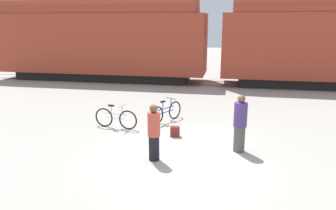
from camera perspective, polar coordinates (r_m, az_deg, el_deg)
ground_plane at (r=9.64m, az=3.69°, el=-8.07°), size 80.00×80.00×0.00m
freight_train at (r=19.97m, az=8.06°, el=12.03°), size 27.51×2.93×5.54m
rail_near at (r=19.59m, az=7.65°, el=3.40°), size 39.51×0.07×0.01m
rail_far at (r=21.00m, az=7.90°, el=4.12°), size 39.51×0.07×0.01m
bicycle_silver at (r=11.69m, az=-9.07°, el=-2.27°), size 1.63×0.46×0.86m
bicycle_blue at (r=12.27m, az=-0.34°, el=-1.28°), size 0.89×1.54×0.87m
person_in_red at (r=8.80m, az=-2.47°, el=-4.84°), size 0.34×0.34×1.57m
person_in_purple at (r=9.59m, az=12.44°, el=-3.22°), size 0.38×0.38×1.68m
backpack at (r=10.77m, az=1.23°, el=-4.64°), size 0.28×0.20×0.34m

